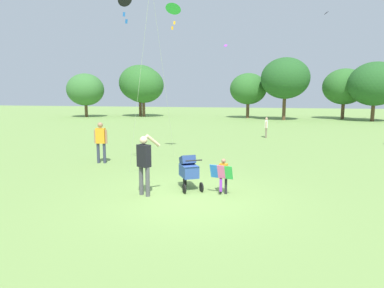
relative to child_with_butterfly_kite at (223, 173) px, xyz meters
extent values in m
plane|color=#75994C|center=(-0.93, -0.54, -0.61)|extent=(120.00, 120.00, 0.00)
cylinder|color=brown|center=(-20.22, 27.95, 0.13)|extent=(0.36, 0.36, 1.48)
ellipsoid|color=#387033|center=(-20.22, 27.95, 2.67)|extent=(4.48, 4.03, 3.81)
cylinder|color=brown|center=(-14.23, 30.38, 0.41)|extent=(0.36, 0.36, 2.03)
ellipsoid|color=#2D6628|center=(-14.23, 30.38, 3.48)|extent=(5.13, 4.62, 4.36)
cylinder|color=brown|center=(-13.66, 30.03, 0.30)|extent=(0.36, 0.36, 1.81)
ellipsoid|color=#2D6628|center=(-13.66, 30.03, 3.20)|extent=(5.01, 4.51, 4.26)
cylinder|color=brown|center=(-1.10, 30.36, 0.23)|extent=(0.36, 0.36, 1.68)
ellipsoid|color=#2D6628|center=(-1.10, 30.36, 2.74)|extent=(4.16, 3.75, 3.54)
cylinder|color=brown|center=(2.85, 28.26, 0.58)|extent=(0.36, 0.36, 2.38)
ellipsoid|color=#235623|center=(2.85, 28.26, 3.80)|extent=(5.07, 4.56, 4.31)
cylinder|color=brown|center=(9.26, 31.00, 0.26)|extent=(0.36, 0.36, 1.73)
ellipsoid|color=#2D6628|center=(9.26, 31.00, 2.96)|extent=(4.58, 4.12, 3.90)
cylinder|color=brown|center=(11.63, 28.53, 0.25)|extent=(0.36, 0.36, 1.71)
ellipsoid|color=#235623|center=(11.63, 28.53, 3.17)|extent=(5.18, 4.66, 4.40)
cylinder|color=#232328|center=(0.08, 0.01, -0.36)|extent=(0.07, 0.07, 0.50)
cylinder|color=#232328|center=(-0.07, 0.05, -0.36)|extent=(0.07, 0.07, 0.50)
cube|color=orange|center=(0.01, 0.03, 0.08)|extent=(0.24, 0.18, 0.38)
cylinder|color=#A37556|center=(0.14, 0.00, 0.05)|extent=(0.05, 0.05, 0.33)
cylinder|color=#A37556|center=(-0.13, 0.06, 0.05)|extent=(0.05, 0.05, 0.33)
sphere|color=#A37556|center=(0.01, 0.03, 0.35)|extent=(0.13, 0.13, 0.13)
cube|color=green|center=(0.18, -0.19, 0.06)|extent=(0.24, 0.19, 0.39)
cube|color=pink|center=(-0.03, -0.14, 0.06)|extent=(0.24, 0.19, 0.39)
cube|color=blue|center=(-0.24, -0.09, 0.06)|extent=(0.24, 0.19, 0.39)
cube|color=purple|center=(-0.04, -0.16, -0.32)|extent=(0.08, 0.03, 0.36)
cylinder|color=#4C4C51|center=(-2.24, -0.57, -0.20)|extent=(0.12, 0.12, 0.82)
cylinder|color=#4C4C51|center=(-2.01, -0.68, -0.20)|extent=(0.12, 0.12, 0.82)
cube|color=black|center=(-2.12, -0.63, 0.52)|extent=(0.42, 0.36, 0.62)
cylinder|color=beige|center=(-2.32, -0.52, 0.48)|extent=(0.09, 0.09, 0.55)
cylinder|color=beige|center=(-1.86, -0.60, 0.95)|extent=(0.30, 0.49, 0.39)
sphere|color=beige|center=(-2.12, -0.63, 0.96)|extent=(0.21, 0.21, 0.21)
cylinder|color=black|center=(-1.27, 0.62, -0.47)|extent=(0.18, 0.26, 0.28)
cylinder|color=black|center=(-1.08, -0.20, -0.47)|extent=(0.18, 0.26, 0.28)
cylinder|color=black|center=(-0.63, 0.06, -0.47)|extent=(0.18, 0.26, 0.28)
cube|color=#2D4C93|center=(-1.05, 0.26, -0.05)|extent=(0.71, 0.78, 0.36)
cube|color=navy|center=(-1.12, 0.37, 0.25)|extent=(0.57, 0.57, 0.35)
cylinder|color=black|center=(-0.82, -0.14, 0.35)|extent=(0.43, 0.28, 0.04)
cube|color=blue|center=(-3.70, 1.93, 4.88)|extent=(0.08, 0.09, 0.14)
cube|color=blue|center=(-3.64, 1.99, 4.66)|extent=(0.09, 0.09, 0.14)
cylinder|color=silver|center=(-2.77, 0.75, 2.32)|extent=(1.81, 2.45, 5.85)
cone|color=green|center=(-2.89, 5.27, 5.80)|extent=(0.72, 0.65, 0.39)
cube|color=#F4A319|center=(-2.86, 5.30, 5.22)|extent=(0.08, 0.04, 0.14)
cube|color=#F4A319|center=(-2.93, 5.23, 5.00)|extent=(0.08, 0.02, 0.14)
cylinder|color=silver|center=(-2.74, 3.46, 2.51)|extent=(0.31, 3.64, 6.23)
cube|color=purple|center=(-3.54, 28.65, 7.37)|extent=(0.43, 0.33, 0.35)
cube|color=black|center=(6.23, 25.81, 9.67)|extent=(0.37, 0.46, 0.32)
cylinder|color=#7F705B|center=(1.12, 12.97, -0.28)|extent=(0.09, 0.09, 0.64)
cylinder|color=#7F705B|center=(1.11, 12.77, -0.28)|extent=(0.09, 0.09, 0.64)
cube|color=silver|center=(1.11, 12.87, 0.28)|extent=(0.19, 0.29, 0.48)
cylinder|color=tan|center=(1.12, 13.04, 0.25)|extent=(0.07, 0.07, 0.43)
cylinder|color=tan|center=(1.10, 12.69, 0.25)|extent=(0.07, 0.07, 0.43)
sphere|color=tan|center=(1.11, 12.87, 0.62)|extent=(0.17, 0.17, 0.17)
cylinder|color=#33384C|center=(-5.55, 3.20, -0.20)|extent=(0.12, 0.12, 0.82)
cylinder|color=#33384C|center=(-5.30, 3.24, -0.20)|extent=(0.12, 0.12, 0.82)
cube|color=orange|center=(-5.42, 3.22, 0.53)|extent=(0.39, 0.27, 0.62)
cylinder|color=#A37556|center=(-5.64, 3.18, 0.48)|extent=(0.09, 0.09, 0.55)
cylinder|color=#A37556|center=(-5.20, 3.25, 0.48)|extent=(0.09, 0.09, 0.55)
sphere|color=#A37556|center=(-5.42, 3.22, 0.96)|extent=(0.21, 0.21, 0.21)
camera|label=1|loc=(1.18, -9.31, 2.23)|focal=31.74mm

